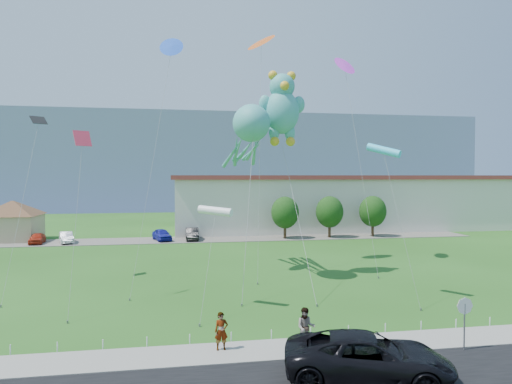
# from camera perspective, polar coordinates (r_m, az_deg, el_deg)

# --- Properties ---
(ground) EXTENTS (160.00, 160.00, 0.00)m
(ground) POSITION_cam_1_polar(r_m,az_deg,el_deg) (24.72, -1.06, -17.09)
(ground) COLOR #225016
(ground) RESTS_ON ground
(sidewalk) EXTENTS (80.00, 2.50, 0.10)m
(sidewalk) POSITION_cam_1_polar(r_m,az_deg,el_deg) (22.16, 0.06, -19.26)
(sidewalk) COLOR gray
(sidewalk) RESTS_ON ground
(parking_strip) EXTENTS (70.00, 6.00, 0.06)m
(parking_strip) POSITION_cam_1_polar(r_m,az_deg,el_deg) (58.76, -6.18, -5.89)
(parking_strip) COLOR #59544C
(parking_strip) RESTS_ON ground
(hill_ridge) EXTENTS (160.00, 50.00, 25.00)m
(hill_ridge) POSITION_cam_1_polar(r_m,az_deg,el_deg) (143.22, -8.25, 3.75)
(hill_ridge) COLOR gray
(hill_ridge) RESTS_ON ground
(pavilion) EXTENTS (9.20, 9.20, 5.00)m
(pavilion) POSITION_cam_1_polar(r_m,az_deg,el_deg) (64.66, -28.14, -2.73)
(pavilion) COLOR tan
(pavilion) RESTS_ON ground
(warehouse) EXTENTS (61.00, 15.00, 8.20)m
(warehouse) POSITION_cam_1_polar(r_m,az_deg,el_deg) (73.40, 14.07, -1.15)
(warehouse) COLOR beige
(warehouse) RESTS_ON ground
(stop_sign) EXTENTS (0.80, 0.07, 2.50)m
(stop_sign) POSITION_cam_1_polar(r_m,az_deg,el_deg) (23.75, 24.63, -13.35)
(stop_sign) COLOR slate
(stop_sign) RESTS_ON ground
(rope_fence) EXTENTS (26.05, 0.05, 0.50)m
(rope_fence) POSITION_cam_1_polar(r_m,az_deg,el_deg) (23.43, -0.57, -17.54)
(rope_fence) COLOR white
(rope_fence) RESTS_ON ground
(tree_near) EXTENTS (3.60, 3.60, 5.47)m
(tree_near) POSITION_cam_1_polar(r_m,az_deg,el_deg) (58.86, 3.64, -2.58)
(tree_near) COLOR #3F2B19
(tree_near) RESTS_ON ground
(tree_mid) EXTENTS (3.60, 3.60, 5.47)m
(tree_mid) POSITION_cam_1_polar(r_m,az_deg,el_deg) (60.52, 9.18, -2.48)
(tree_mid) COLOR #3F2B19
(tree_mid) RESTS_ON ground
(tree_far) EXTENTS (3.60, 3.60, 5.47)m
(tree_far) POSITION_cam_1_polar(r_m,az_deg,el_deg) (62.71, 14.38, -2.36)
(tree_far) COLOR #3F2B19
(tree_far) RESTS_ON ground
(suv) EXTENTS (7.13, 4.75, 1.82)m
(suv) POSITION_cam_1_polar(r_m,az_deg,el_deg) (19.54, 13.83, -19.42)
(suv) COLOR black
(suv) RESTS_ON road
(pedestrian_left) EXTENTS (0.66, 0.46, 1.73)m
(pedestrian_left) POSITION_cam_1_polar(r_m,az_deg,el_deg) (21.94, -4.35, -16.94)
(pedestrian_left) COLOR gray
(pedestrian_left) RESTS_ON sidewalk
(pedestrian_right) EXTENTS (1.04, 0.90, 1.84)m
(pedestrian_right) POSITION_cam_1_polar(r_m,az_deg,el_deg) (22.34, 6.25, -16.45)
(pedestrian_right) COLOR gray
(pedestrian_right) RESTS_ON sidewalk
(parked_car_red) EXTENTS (1.80, 3.82, 1.26)m
(parked_car_red) POSITION_cam_1_polar(r_m,az_deg,el_deg) (60.42, -25.68, -5.23)
(parked_car_red) COLOR #B32C16
(parked_car_red) RESTS_ON parking_strip
(parked_car_silver) EXTENTS (2.54, 4.23, 1.32)m
(parked_car_silver) POSITION_cam_1_polar(r_m,az_deg,el_deg) (59.53, -22.63, -5.26)
(parked_car_silver) COLOR silver
(parked_car_silver) RESTS_ON parking_strip
(parked_car_blue) EXTENTS (2.89, 4.53, 1.44)m
(parked_car_blue) POSITION_cam_1_polar(r_m,az_deg,el_deg) (58.32, -11.68, -5.24)
(parked_car_blue) COLOR #1B1E96
(parked_car_blue) RESTS_ON parking_strip
(parked_car_black) EXTENTS (1.59, 4.51, 1.49)m
(parked_car_black) POSITION_cam_1_polar(r_m,az_deg,el_deg) (58.29, -8.00, -5.20)
(parked_car_black) COLOR black
(parked_car_black) RESTS_ON parking_strip
(octopus_kite) EXTENTS (3.19, 14.04, 13.58)m
(octopus_kite) POSITION_cam_1_polar(r_m,az_deg,el_deg) (36.54, -0.92, 7.15)
(octopus_kite) COLOR teal
(octopus_kite) RESTS_ON ground
(teddy_bear_kite) EXTENTS (3.74, 10.06, 16.46)m
(teddy_bear_kite) POSITION_cam_1_polar(r_m,az_deg,el_deg) (37.06, 3.28, 10.63)
(teddy_bear_kite) COLOR teal
(teddy_bear_kite) RESTS_ON ground
(small_kite_cyan) EXTENTS (1.51, 3.88, 10.19)m
(small_kite_cyan) POSITION_cam_1_polar(r_m,az_deg,el_deg) (30.70, 15.70, 4.89)
(small_kite_cyan) COLOR #38D0FF
(small_kite_cyan) RESTS_ON ground
(small_kite_orange) EXTENTS (2.68, 8.74, 20.97)m
(small_kite_orange) POSITION_cam_1_polar(r_m,az_deg,el_deg) (43.29, 0.65, 17.59)
(small_kite_orange) COLOR #D65817
(small_kite_orange) RESTS_ON ground
(small_kite_black) EXTENTS (1.29, 8.17, 12.82)m
(small_kite_black) POSITION_cam_1_polar(r_m,az_deg,el_deg) (38.17, -25.93, 5.97)
(small_kite_black) COLOR black
(small_kite_black) RESTS_ON ground
(small_kite_pink) EXTENTS (1.29, 5.77, 10.97)m
(small_kite_pink) POSITION_cam_1_polar(r_m,az_deg,el_deg) (31.28, -21.03, 4.25)
(small_kite_pink) COLOR #F53652
(small_kite_pink) RESTS_ON ground
(small_kite_white) EXTENTS (1.42, 4.50, 6.41)m
(small_kite_white) POSITION_cam_1_polar(r_m,az_deg,el_deg) (27.81, -5.13, -2.45)
(small_kite_white) COLOR white
(small_kite_white) RESTS_ON ground
(small_kite_purple) EXTENTS (1.80, 7.97, 19.09)m
(small_kite_purple) POSITION_cam_1_polar(r_m,az_deg,el_deg) (44.53, 11.11, 14.75)
(small_kite_purple) COLOR #BC31C4
(small_kite_purple) RESTS_ON ground
(small_kite_blue) EXTENTS (3.63, 8.01, 19.16)m
(small_kite_blue) POSITION_cam_1_polar(r_m,az_deg,el_deg) (38.62, -10.62, 16.85)
(small_kite_blue) COLOR blue
(small_kite_blue) RESTS_ON ground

